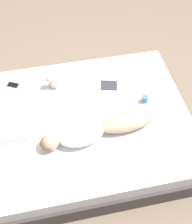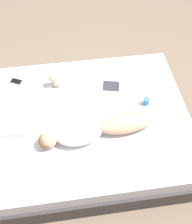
% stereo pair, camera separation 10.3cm
% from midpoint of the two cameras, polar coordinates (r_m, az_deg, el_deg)
% --- Properties ---
extents(ground_plane, '(12.00, 12.00, 0.00)m').
position_cam_midpoint_polar(ground_plane, '(3.38, -2.16, -6.36)').
color(ground_plane, '#7A6651').
extents(bed, '(1.86, 2.29, 0.55)m').
position_cam_midpoint_polar(bed, '(3.15, -2.31, -3.93)').
color(bed, '#383333').
rests_on(bed, ground_plane).
extents(person, '(0.39, 1.28, 0.18)m').
position_cam_midpoint_polar(person, '(2.72, -0.47, -3.71)').
color(person, tan).
rests_on(person, bed).
extents(open_magazine, '(0.55, 0.39, 0.01)m').
position_cam_midpoint_polar(open_magazine, '(3.12, 1.88, 4.09)').
color(open_magazine, silver).
rests_on(open_magazine, bed).
extents(coffee_mug, '(0.11, 0.07, 0.08)m').
position_cam_midpoint_polar(coffee_mug, '(3.06, 9.68, 2.82)').
color(coffee_mug, teal).
rests_on(coffee_mug, bed).
extents(cell_phone, '(0.13, 0.16, 0.01)m').
position_cam_midpoint_polar(cell_phone, '(3.38, -18.45, 5.59)').
color(cell_phone, '#333842').
rests_on(cell_phone, bed).
extents(plush_toy, '(0.13, 0.15, 0.18)m').
position_cam_midpoint_polar(plush_toy, '(3.18, -10.29, 6.43)').
color(plush_toy, '#D1B289').
rests_on(plush_toy, bed).
extents(pillow, '(0.54, 0.40, 0.13)m').
position_cam_midpoint_polar(pillow, '(2.98, -19.68, -1.91)').
color(pillow, white).
rests_on(pillow, bed).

